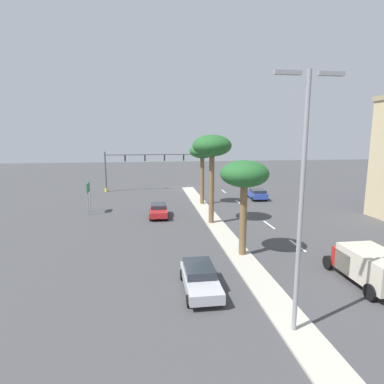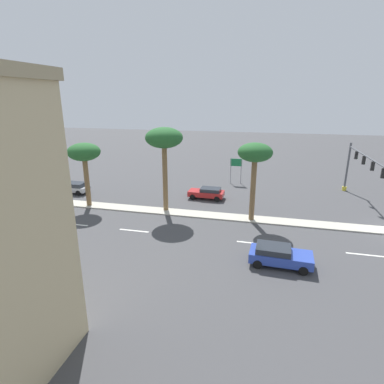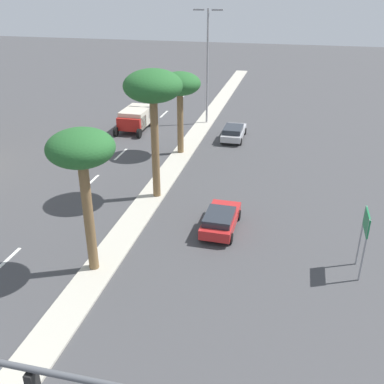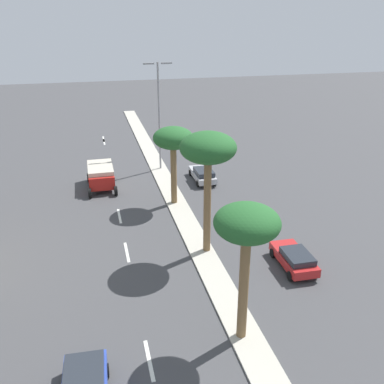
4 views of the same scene
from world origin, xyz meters
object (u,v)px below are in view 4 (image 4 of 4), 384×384
(palm_tree_rear, at_px, (247,228))
(palm_tree_leading, at_px, (173,140))
(sedan_red_front, at_px, (294,258))
(box_truck, at_px, (101,176))
(sedan_silver_outboard, at_px, (203,174))
(palm_tree_center, at_px, (208,151))
(street_lamp_mid, at_px, (159,109))

(palm_tree_rear, distance_m, palm_tree_leading, 17.73)
(sedan_red_front, relative_size, box_truck, 0.79)
(sedan_silver_outboard, bearing_deg, palm_tree_center, -103.97)
(palm_tree_center, height_order, sedan_red_front, palm_tree_center)
(sedan_silver_outboard, bearing_deg, palm_tree_leading, -129.42)
(palm_tree_rear, distance_m, sedan_red_front, 9.77)
(palm_tree_leading, xyz_separation_m, box_truck, (-6.11, 5.48, -4.67))
(street_lamp_mid, relative_size, sedan_silver_outboard, 2.43)
(sedan_silver_outboard, relative_size, box_truck, 0.86)
(palm_tree_leading, distance_m, sedan_silver_outboard, 8.05)
(street_lamp_mid, xyz_separation_m, sedan_red_front, (5.25, -21.58, -5.85))
(palm_tree_rear, height_order, palm_tree_leading, palm_tree_rear)
(sedan_red_front, bearing_deg, street_lamp_mid, 103.69)
(box_truck, bearing_deg, palm_tree_leading, -41.91)
(palm_tree_rear, xyz_separation_m, street_lamp_mid, (0.45, 27.07, 0.12))
(palm_tree_center, bearing_deg, palm_tree_rear, -93.95)
(palm_tree_center, distance_m, box_truck, 16.93)
(sedan_red_front, bearing_deg, palm_tree_rear, -136.13)
(street_lamp_mid, height_order, sedan_red_front, street_lamp_mid)
(street_lamp_mid, distance_m, sedan_red_front, 22.97)
(sedan_red_front, xyz_separation_m, box_truck, (-11.77, 17.71, 0.46))
(palm_tree_leading, distance_m, sedan_red_front, 14.42)
(palm_tree_rear, height_order, box_truck, palm_tree_rear)
(street_lamp_mid, xyz_separation_m, box_truck, (-6.51, -3.87, -5.39))
(palm_tree_center, xyz_separation_m, palm_tree_leading, (-0.57, 8.75, -1.63))
(palm_tree_rear, relative_size, sedan_silver_outboard, 1.63)
(palm_tree_leading, relative_size, sedan_silver_outboard, 1.50)
(palm_tree_rear, distance_m, box_truck, 24.55)
(palm_tree_center, xyz_separation_m, box_truck, (-6.68, 14.23, -6.30))
(palm_tree_center, distance_m, palm_tree_leading, 8.92)
(palm_tree_leading, relative_size, sedan_red_front, 1.64)
(palm_tree_leading, height_order, sedan_red_front, palm_tree_leading)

